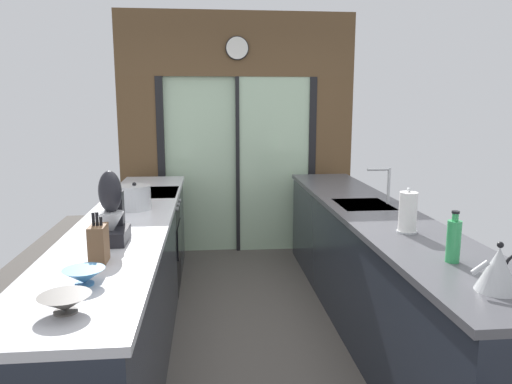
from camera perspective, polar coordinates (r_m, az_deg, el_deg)
The scene contains 14 objects.
ground_plane at distance 4.11m, azimuth -0.50°, elevation -14.34°, with size 5.04×7.60×0.02m, color #4C4742.
back_wall_unit at distance 5.53m, azimuth -2.22°, elevation 8.48°, with size 2.64×0.12×2.70m.
left_counter_run at distance 3.53m, azimuth -14.95°, elevation -10.65°, with size 0.62×3.80×0.92m.
right_counter_run at distance 3.85m, azimuth 13.70°, elevation -8.83°, with size 0.62×3.80×0.92m.
sink_faucet at distance 3.97m, azimuth 14.96°, elevation 1.35°, with size 0.19×0.02×0.29m.
oven_range at distance 4.58m, azimuth -12.71°, elevation -5.75°, with size 0.60×0.60×0.92m.
mixing_bowl_near at distance 2.04m, azimuth -21.55°, elevation -12.07°, with size 0.20×0.20×0.07m.
mixing_bowl_far at distance 2.30m, azimuth -19.59°, elevation -9.32°, with size 0.19×0.19×0.07m.
knife_block at distance 2.57m, azimuth -18.05°, elevation -5.79°, with size 0.08×0.14×0.26m.
stand_mixer at distance 2.90m, azimuth -16.62°, elevation -2.62°, with size 0.17×0.27×0.42m.
stock_pot at distance 3.76m, azimuth -14.08°, elevation -0.62°, with size 0.24×0.24×0.21m.
kettle at distance 2.33m, azimuth 26.65°, elevation -8.12°, with size 0.27×0.18×0.22m.
soap_bottle at distance 2.64m, azimuth 22.24°, elevation -5.27°, with size 0.07×0.07×0.27m.
paper_towel_roll at distance 3.14m, azimuth 17.44°, elevation -2.33°, with size 0.13×0.13×0.28m.
Camera 1 is at (-0.33, -3.12, 1.72)m, focal length 33.98 mm.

